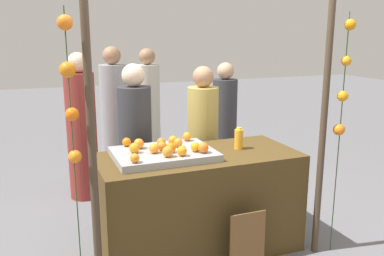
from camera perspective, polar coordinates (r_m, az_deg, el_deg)
name	(u,v)px	position (r m, az deg, el deg)	size (l,w,h in m)	color
ground_plane	(198,247)	(3.90, 0.84, -16.11)	(24.00, 24.00, 0.00)	slate
stall_counter	(198,202)	(3.70, 0.86, -10.18)	(1.73, 0.78, 0.88)	#4C3819
orange_tray	(164,154)	(3.46, -3.92, -3.60)	(0.83, 0.59, 0.06)	#9EA0A5
orange_0	(187,137)	(3.74, -0.70, -1.19)	(0.08, 0.08, 0.08)	orange
orange_1	(162,146)	(3.45, -4.15, -2.48)	(0.08, 0.08, 0.08)	orange
orange_2	(134,148)	(3.40, -7.93, -2.74)	(0.09, 0.09, 0.09)	orange
orange_3	(203,148)	(3.37, 1.56, -2.72)	(0.09, 0.09, 0.09)	orange
orange_4	(154,148)	(3.38, -5.25, -2.81)	(0.08, 0.08, 0.08)	orange
orange_5	(127,142)	(3.61, -8.99, -1.91)	(0.08, 0.08, 0.08)	orange
orange_6	(135,158)	(3.15, -7.88, -4.12)	(0.07, 0.07, 0.07)	orange
orange_7	(182,151)	(3.29, -1.39, -3.18)	(0.08, 0.08, 0.08)	orange
orange_8	(139,144)	(3.52, -7.33, -2.15)	(0.09, 0.09, 0.09)	orange
orange_9	(178,143)	(3.55, -1.92, -2.03)	(0.08, 0.08, 0.08)	orange
orange_10	(168,152)	(3.27, -3.35, -3.26)	(0.09, 0.09, 0.09)	orange
orange_11	(161,142)	(3.56, -4.25, -1.99)	(0.08, 0.08, 0.08)	orange
orange_12	(173,140)	(3.61, -2.63, -1.72)	(0.08, 0.08, 0.08)	orange
orange_13	(171,148)	(3.39, -2.91, -2.72)	(0.08, 0.08, 0.08)	orange
orange_14	(195,147)	(3.41, 0.47, -2.63)	(0.08, 0.08, 0.08)	orange
juice_bottle	(239,139)	(3.72, 6.45, -1.50)	(0.08, 0.08, 0.20)	gold
chalkboard_sign	(247,245)	(3.41, 7.55, -15.72)	(0.31, 0.03, 0.56)	brown
vendor_left	(136,152)	(4.10, -7.75, -3.33)	(0.32, 0.32, 1.61)	#333338
vendor_right	(203,148)	(4.29, 1.49, -2.72)	(0.31, 0.31, 1.57)	tan
crowd_person_0	(114,117)	(5.54, -10.64, 1.44)	(0.35, 0.35, 1.72)	#99999E
crowd_person_1	(148,112)	(5.92, -6.02, 2.14)	(0.34, 0.34, 1.68)	beige
crowd_person_2	(82,132)	(4.90, -14.92, -0.52)	(0.34, 0.34, 1.68)	maroon
crowd_person_3	(224,128)	(5.25, 4.48, 0.02)	(0.31, 0.31, 1.54)	#333338
canopy_post_left	(92,156)	(2.86, -13.53, -3.79)	(0.06, 0.06, 2.18)	#473828
canopy_post_right	(323,132)	(3.61, 17.57, -0.52)	(0.06, 0.06, 2.18)	#473828
garland_strand_left	(70,88)	(2.71, -16.49, 5.25)	(0.10, 0.11, 2.06)	#2D4C23
garland_strand_right	(344,86)	(3.60, 20.14, 5.41)	(0.11, 0.10, 2.06)	#2D4C23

